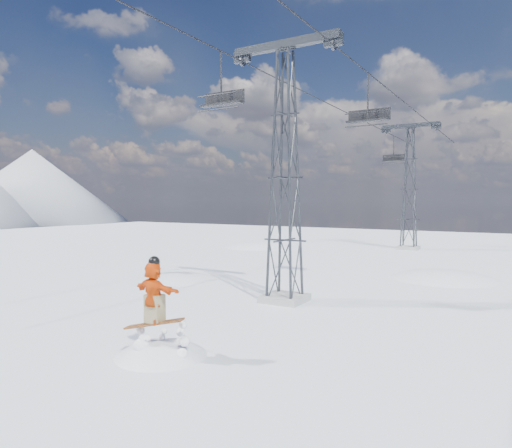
% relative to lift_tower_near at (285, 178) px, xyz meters
% --- Properties ---
extents(ground, '(120.00, 120.00, 0.00)m').
position_rel_lift_tower_near_xyz_m(ground, '(-0.80, -8.00, -5.47)').
color(ground, white).
rests_on(ground, ground).
extents(snow_terrain, '(39.00, 37.00, 22.00)m').
position_rel_lift_tower_near_xyz_m(snow_terrain, '(-5.57, 13.24, -15.06)').
color(snow_terrain, white).
rests_on(snow_terrain, ground).
extents(lift_tower_near, '(5.20, 1.80, 11.43)m').
position_rel_lift_tower_near_xyz_m(lift_tower_near, '(0.00, 0.00, 0.00)').
color(lift_tower_near, '#999999').
rests_on(lift_tower_near, ground).
extents(lift_tower_far, '(5.20, 1.80, 11.43)m').
position_rel_lift_tower_near_xyz_m(lift_tower_far, '(0.00, 25.00, 0.00)').
color(lift_tower_far, '#999999').
rests_on(lift_tower_far, ground).
extents(haul_cables, '(4.46, 51.00, 0.06)m').
position_rel_lift_tower_near_xyz_m(haul_cables, '(0.00, 11.50, 5.38)').
color(haul_cables, black).
rests_on(haul_cables, ground).
extents(snowboarder_jump, '(4.40, 4.40, 6.89)m').
position_rel_lift_tower_near_xyz_m(snowboarder_jump, '(0.13, -8.13, -7.09)').
color(snowboarder_jump, white).
rests_on(snowboarder_jump, ground).
extents(lift_chair_near, '(2.03, 0.58, 2.52)m').
position_rel_lift_tower_near_xyz_m(lift_chair_near, '(-2.20, -1.63, 3.36)').
color(lift_chair_near, black).
rests_on(lift_chair_near, ground).
extents(lift_chair_mid, '(2.15, 0.62, 2.66)m').
position_rel_lift_tower_near_xyz_m(lift_chair_mid, '(2.20, 4.85, 3.25)').
color(lift_chair_mid, black).
rests_on(lift_chair_mid, ground).
extents(lift_chair_far, '(2.22, 0.64, 2.76)m').
position_rel_lift_tower_near_xyz_m(lift_chair_far, '(-2.20, 28.06, 3.18)').
color(lift_chair_far, black).
rests_on(lift_chair_far, ground).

